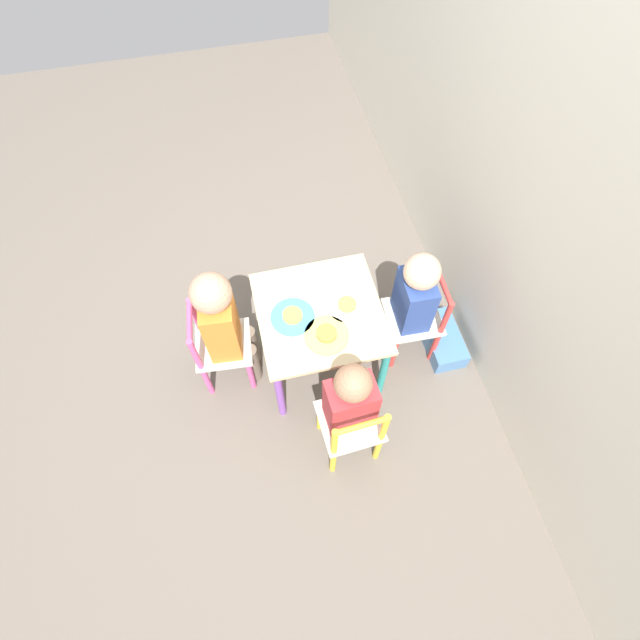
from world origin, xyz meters
The scene contains 13 objects.
ground_plane centered at (0.00, 0.00, 0.00)m, with size 6.00×6.00×0.00m, color #6B6056.
house_wall centered at (0.00, 0.81, 1.30)m, with size 6.00×0.06×2.60m.
kids_table centered at (0.00, 0.00, 0.39)m, with size 0.56×0.56×0.46m.
chair_pink centered at (-0.04, -0.48, 0.26)m, with size 0.28×0.28×0.52m.
chair_red centered at (0.02, 0.49, 0.26)m, with size 0.27×0.27×0.52m.
chair_yellow centered at (0.49, 0.03, 0.26)m, with size 0.27×0.27×0.52m.
child_front centered at (-0.04, -0.43, 0.48)m, with size 0.21×0.23×0.79m.
child_back centered at (0.02, 0.42, 0.44)m, with size 0.21×0.22×0.73m.
child_right centered at (0.42, 0.02, 0.42)m, with size 0.21×0.21×0.71m.
plate_front centered at (0.00, -0.13, 0.47)m, with size 0.20×0.20×0.03m.
plate_back centered at (0.00, 0.13, 0.47)m, with size 0.18×0.18×0.03m.
plate_right centered at (0.13, 0.00, 0.47)m, with size 0.20×0.20×0.03m.
storage_bin centered at (0.07, 0.64, 0.05)m, with size 0.32×0.17×0.11m.
Camera 1 is at (1.16, -0.27, 2.35)m, focal length 28.00 mm.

